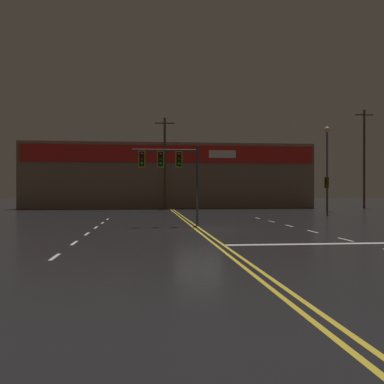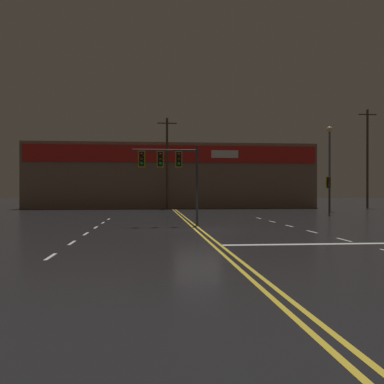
# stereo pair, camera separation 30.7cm
# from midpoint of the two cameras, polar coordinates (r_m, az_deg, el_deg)

# --- Properties ---
(ground_plane) EXTENTS (200.00, 200.00, 0.00)m
(ground_plane) POSITION_cam_midpoint_polar(r_m,az_deg,el_deg) (22.95, 0.50, -5.02)
(ground_plane) COLOR black
(road_markings) EXTENTS (16.68, 60.00, 0.01)m
(road_markings) POSITION_cam_midpoint_polar(r_m,az_deg,el_deg) (21.74, 4.00, -5.29)
(road_markings) COLOR gold
(road_markings) RESTS_ON ground
(traffic_signal_median) EXTENTS (3.88, 0.36, 4.73)m
(traffic_signal_median) POSITION_cam_midpoint_polar(r_m,az_deg,el_deg) (25.24, -3.51, 3.76)
(traffic_signal_median) COLOR #38383D
(traffic_signal_median) RESTS_ON ground
(traffic_signal_corner_northeast) EXTENTS (0.42, 0.36, 3.29)m
(traffic_signal_corner_northeast) POSITION_cam_midpoint_polar(r_m,az_deg,el_deg) (38.20, 17.31, 0.66)
(traffic_signal_corner_northeast) COLOR #38383D
(traffic_signal_corner_northeast) RESTS_ON ground
(streetlight_far_left) EXTENTS (0.56, 0.56, 8.61)m
(streetlight_far_left) POSITION_cam_midpoint_polar(r_m,az_deg,el_deg) (45.69, 17.39, 4.53)
(streetlight_far_left) COLOR #59595E
(streetlight_far_left) RESTS_ON ground
(building_backdrop) EXTENTS (34.73, 10.23, 7.77)m
(building_backdrop) POSITION_cam_midpoint_polar(r_m,az_deg,el_deg) (54.85, -3.31, 2.05)
(building_backdrop) COLOR #7A6651
(building_backdrop) RESTS_ON ground
(utility_pole_row) EXTENTS (47.76, 0.26, 12.98)m
(utility_pole_row) POSITION_cam_midpoint_polar(r_m,az_deg,el_deg) (48.77, -3.88, 4.88)
(utility_pole_row) COLOR #4C3828
(utility_pole_row) RESTS_ON ground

